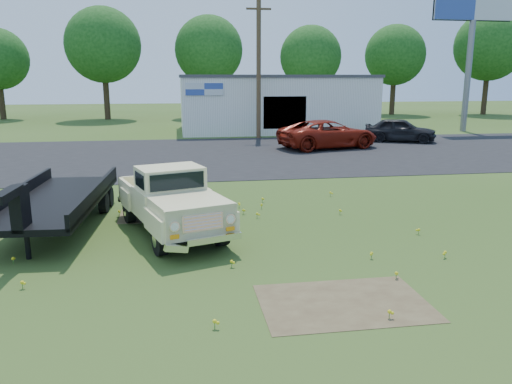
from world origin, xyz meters
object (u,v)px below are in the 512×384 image
at_px(billboard, 473,12).
at_px(vintage_pickup_truck, 171,200).
at_px(flatbed_trailer, 57,196).
at_px(dark_sedan, 400,130).
at_px(red_pickup, 328,134).

relative_size(billboard, vintage_pickup_truck, 2.28).
distance_m(billboard, vintage_pickup_truck, 32.00).
bearing_deg(vintage_pickup_truck, flatbed_trailer, 143.57).
distance_m(billboard, dark_sedan, 12.14).
bearing_deg(flatbed_trailer, billboard, 44.08).
relative_size(flatbed_trailer, dark_sedan, 1.48).
xyz_separation_m(billboard, red_pickup, (-12.87, -7.55, -7.74)).
bearing_deg(billboard, dark_sedan, -144.36).
xyz_separation_m(billboard, vintage_pickup_truck, (-21.57, -22.36, -7.66)).
height_order(billboard, flatbed_trailer, billboard).
height_order(flatbed_trailer, dark_sedan, flatbed_trailer).
xyz_separation_m(vintage_pickup_truck, red_pickup, (8.70, 14.81, -0.08)).
height_order(vintage_pickup_truck, flatbed_trailer, vintage_pickup_truck).
distance_m(flatbed_trailer, red_pickup, 18.11).
bearing_deg(dark_sedan, vintage_pickup_truck, 165.62).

